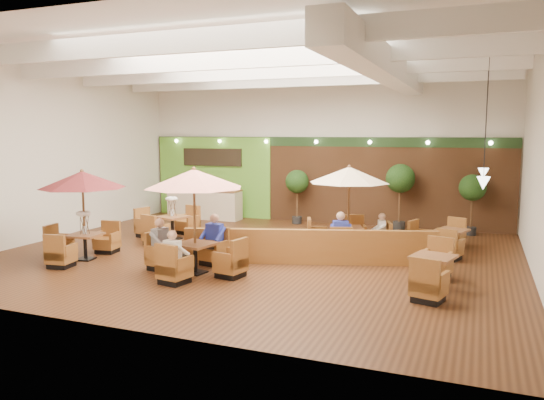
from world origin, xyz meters
The scene contains 17 objects.
room centered at (0.25, 1.22, 3.63)m, with size 14.04×14.00×5.52m.
service_counter centered at (-4.40, 5.10, 0.58)m, with size 3.00×0.75×1.18m.
booth_divider centered at (1.71, -0.41, 0.45)m, with size 6.54×0.18×0.91m, color brown.
table_0 centered at (-4.07, -2.17, 1.74)m, with size 2.34×2.43×2.44m.
table_1 centered at (-0.58, -2.31, 1.76)m, with size 2.60×2.60×2.58m.
table_2 centered at (2.29, 1.38, 1.70)m, with size 2.57×2.57×2.49m.
table_3 centered at (-3.60, 1.08, 0.45)m, with size 1.84×2.65×1.53m.
table_4 centered at (4.87, -1.55, 0.36)m, with size 1.03×2.64×0.94m.
table_5 centered at (4.81, 2.30, 0.32)m, with size 1.71×2.44×0.86m.
topiary_0 centered at (-0.60, 5.30, 1.50)m, with size 0.87×0.87×2.02m.
topiary_1 centered at (3.17, 5.30, 1.73)m, with size 1.00×1.00×2.32m.
topiary_2 centered at (5.51, 5.30, 1.51)m, with size 0.87×0.87×2.02m.
diner_0 centered at (-0.58, -3.25, 0.75)m, with size 0.40×0.35×0.77m.
diner_1 centered at (-0.58, -1.36, 0.78)m, with size 0.43×0.35×0.85m.
diner_2 centered at (-1.53, -2.31, 0.77)m, with size 0.37×0.43×0.83m.
diner_3 centered at (2.29, 0.47, 0.77)m, with size 0.46×0.42×0.83m.
diner_4 centered at (3.20, 1.38, 0.72)m, with size 0.35×0.38×0.71m.
Camera 1 is at (5.74, -13.26, 3.38)m, focal length 35.00 mm.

